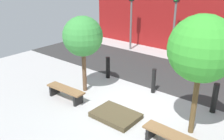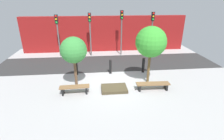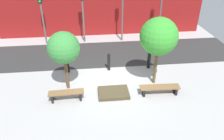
# 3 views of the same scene
# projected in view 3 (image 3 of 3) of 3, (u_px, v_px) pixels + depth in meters

# --- Properties ---
(ground_plane) EXTENTS (18.00, 18.00, 0.00)m
(ground_plane) POSITION_uv_depth(u_px,v_px,m) (112.00, 84.00, 11.78)
(ground_plane) COLOR #A2A2A2
(road_strip) EXTENTS (18.00, 3.90, 0.01)m
(road_strip) POSITION_uv_depth(u_px,v_px,m) (106.00, 54.00, 15.01)
(road_strip) COLOR #2D2D2D
(road_strip) RESTS_ON ground
(building_facade) EXTENTS (16.20, 0.50, 3.47)m
(building_facade) POSITION_uv_depth(u_px,v_px,m) (102.00, 13.00, 17.35)
(building_facade) COLOR maroon
(building_facade) RESTS_ON ground
(bench_left) EXTENTS (1.71, 0.49, 0.47)m
(bench_left) POSITION_uv_depth(u_px,v_px,m) (66.00, 94.00, 10.47)
(bench_left) COLOR black
(bench_left) RESTS_ON ground
(bench_right) EXTENTS (2.00, 0.54, 0.43)m
(bench_right) POSITION_uv_depth(u_px,v_px,m) (160.00, 88.00, 10.91)
(bench_right) COLOR black
(bench_right) RESTS_ON ground
(planter_bed) EXTENTS (1.53, 1.10, 0.17)m
(planter_bed) POSITION_uv_depth(u_px,v_px,m) (113.00, 93.00, 10.98)
(planter_bed) COLOR #453B27
(planter_bed) RESTS_ON ground
(tree_behind_left_bench) EXTENTS (1.56, 1.56, 3.09)m
(tree_behind_left_bench) POSITION_uv_depth(u_px,v_px,m) (64.00, 48.00, 10.36)
(tree_behind_left_bench) COLOR brown
(tree_behind_left_bench) RESTS_ON ground
(tree_behind_right_bench) EXTENTS (1.88, 1.88, 3.62)m
(tree_behind_right_bench) POSITION_uv_depth(u_px,v_px,m) (159.00, 37.00, 10.59)
(tree_behind_right_bench) COLOR brown
(tree_behind_right_bench) RESTS_ON ground
(bollard_far_left) EXTENTS (0.19, 0.19, 1.01)m
(bollard_far_left) POSITION_uv_depth(u_px,v_px,m) (67.00, 64.00, 12.65)
(bollard_far_left) COLOR black
(bollard_far_left) RESTS_ON ground
(bollard_left) EXTENTS (0.16, 0.16, 1.04)m
(bollard_left) POSITION_uv_depth(u_px,v_px,m) (109.00, 62.00, 12.86)
(bollard_left) COLOR black
(bollard_left) RESTS_ON ground
(bollard_center) EXTENTS (0.20, 0.20, 1.09)m
(bollard_center) POSITION_uv_depth(u_px,v_px,m) (149.00, 60.00, 13.07)
(bollard_center) COLOR black
(bollard_center) RESTS_ON ground
(traffic_light_west) EXTENTS (0.28, 0.27, 3.77)m
(traffic_light_west) POSITION_uv_depth(u_px,v_px,m) (41.00, 9.00, 15.20)
(traffic_light_west) COLOR #5E5E5E
(traffic_light_west) RESTS_ON ground
(traffic_light_mid_west) EXTENTS (0.28, 0.27, 3.90)m
(traffic_light_mid_west) POSITION_uv_depth(u_px,v_px,m) (82.00, 7.00, 15.42)
(traffic_light_mid_west) COLOR #5E5E5E
(traffic_light_mid_west) RESTS_ON ground
(traffic_light_mid_east) EXTENTS (0.28, 0.27, 4.09)m
(traffic_light_mid_east) POSITION_uv_depth(u_px,v_px,m) (123.00, 4.00, 15.63)
(traffic_light_mid_east) COLOR #585858
(traffic_light_mid_east) RESTS_ON ground
(traffic_light_east) EXTENTS (0.28, 0.27, 3.93)m
(traffic_light_east) POSITION_uv_depth(u_px,v_px,m) (161.00, 4.00, 15.95)
(traffic_light_east) COLOR #555555
(traffic_light_east) RESTS_ON ground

